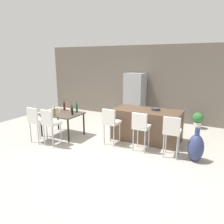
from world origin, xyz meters
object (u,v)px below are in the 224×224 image
at_px(refrigerator, 135,97).
at_px(wine_bottle_right, 71,108).
at_px(dining_table, 62,115).
at_px(dining_chair_near, 36,119).
at_px(wine_glass_far, 59,108).
at_px(fruit_bowl, 156,109).
at_px(potted_plant, 198,119).
at_px(dining_chair_far, 50,122).
at_px(bar_chair_right, 172,130).
at_px(wine_bottle_inner, 77,108).
at_px(wine_bottle_left, 64,106).
at_px(bar_chair_left, 111,121).
at_px(wine_bottle_end, 54,112).
at_px(bar_chair_middle, 141,126).
at_px(floor_vase, 196,147).
at_px(kitchen_island, 146,125).
at_px(wine_bottle_near, 72,111).
at_px(wine_glass_middle, 54,106).

bearing_deg(refrigerator, wine_bottle_right, -112.43).
xyz_separation_m(dining_table, dining_chair_near, (-0.27, -0.80, 0.03)).
xyz_separation_m(wine_glass_far, fruit_bowl, (2.83, 0.93, 0.09)).
height_order(refrigerator, fruit_bowl, refrigerator).
bearing_deg(potted_plant, dining_chair_near, -137.56).
xyz_separation_m(dining_chair_near, dining_chair_far, (0.54, -0.00, 0.00)).
xyz_separation_m(bar_chair_right, wine_bottle_inner, (-3.04, 0.25, 0.17)).
distance_m(dining_table, wine_bottle_right, 0.36).
height_order(bar_chair_right, wine_bottle_left, wine_bottle_left).
distance_m(bar_chair_left, wine_bottle_end, 1.73).
distance_m(bar_chair_middle, wine_glass_far, 2.74).
relative_size(bar_chair_middle, wine_bottle_right, 3.10).
height_order(wine_glass_far, fruit_bowl, fruit_bowl).
bearing_deg(wine_bottle_end, wine_bottle_left, 107.47).
bearing_deg(bar_chair_left, potted_plant, 54.38).
relative_size(dining_chair_near, wine_bottle_inner, 3.18).
bearing_deg(wine_bottle_right, floor_vase, -1.31).
bearing_deg(wine_glass_far, dining_table, -20.53).
bearing_deg(dining_chair_near, kitchen_island, 32.05).
height_order(wine_bottle_right, floor_vase, wine_bottle_right).
distance_m(wine_glass_far, refrigerator, 3.10).
height_order(wine_bottle_near, fruit_bowl, wine_bottle_near).
bearing_deg(dining_chair_near, dining_chair_far, -0.00).
bearing_deg(dining_chair_far, wine_glass_middle, 127.93).
bearing_deg(bar_chair_right, wine_glass_middle, 177.85).
distance_m(wine_glass_middle, refrigerator, 3.17).
relative_size(dining_chair_near, wine_glass_far, 6.03).
relative_size(wine_bottle_left, wine_glass_middle, 1.83).
relative_size(bar_chair_left, refrigerator, 0.57).
xyz_separation_m(wine_bottle_left, fruit_bowl, (2.88, 0.64, 0.09)).
xyz_separation_m(bar_chair_left, wine_glass_far, (-1.85, 0.01, 0.17)).
distance_m(wine_bottle_right, fruit_bowl, 2.59).
bearing_deg(wine_bottle_inner, wine_bottle_right, -143.86).
bearing_deg(wine_bottle_end, dining_chair_near, -123.53).
height_order(bar_chair_right, wine_glass_far, bar_chair_right).
xyz_separation_m(wine_bottle_left, wine_bottle_inner, (0.54, -0.04, 0.00)).
height_order(wine_bottle_right, wine_bottle_left, wine_bottle_right).
xyz_separation_m(kitchen_island, wine_glass_middle, (-2.96, -0.70, 0.40)).
bearing_deg(fruit_bowl, wine_glass_far, -161.80).
xyz_separation_m(wine_bottle_near, wine_bottle_end, (-0.40, -0.34, 0.00)).
relative_size(dining_table, wine_bottle_inner, 3.61).
xyz_separation_m(dining_table, wine_bottle_near, (0.42, -0.02, 0.18)).
xyz_separation_m(dining_chair_far, wine_bottle_end, (-0.24, 0.45, 0.15)).
distance_m(bar_chair_left, bar_chair_right, 1.69).
distance_m(dining_chair_far, potted_plant, 4.97).
bearing_deg(bar_chair_right, wine_bottle_inner, 175.26).
relative_size(wine_bottle_right, potted_plant, 0.61).
distance_m(wine_bottle_near, refrigerator, 2.96).
xyz_separation_m(wine_glass_far, floor_vase, (4.10, 0.06, -0.52)).
relative_size(bar_chair_left, floor_vase, 1.26).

